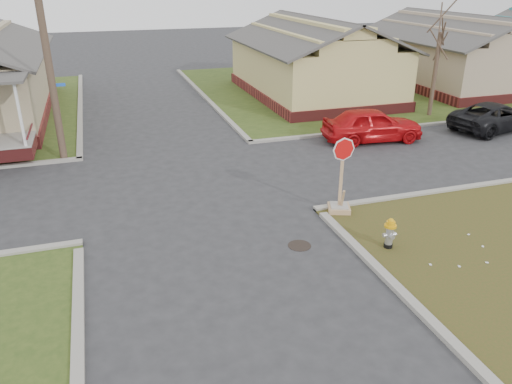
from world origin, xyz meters
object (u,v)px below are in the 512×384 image
object	(u,v)px
dark_pickup	(495,116)
red_sedan	(372,125)
utility_pole	(45,40)
stop_sign	(340,196)
fire_hydrant	(390,231)

from	to	relation	value
dark_pickup	red_sedan	bearing A→B (deg)	75.42
utility_pole	red_sedan	size ratio (longest dim) A/B	2.04
stop_sign	red_sedan	world-z (taller)	stop_sign
fire_hydrant	red_sedan	xyz separation A→B (m)	(4.44, 8.68, 0.22)
fire_hydrant	red_sedan	size ratio (longest dim) A/B	0.20
fire_hydrant	utility_pole	bearing A→B (deg)	135.52
red_sedan	utility_pole	bearing A→B (deg)	89.02
fire_hydrant	dark_pickup	size ratio (longest dim) A/B	0.19
stop_sign	fire_hydrant	bearing A→B (deg)	-64.23
utility_pole	red_sedan	bearing A→B (deg)	-6.98
fire_hydrant	dark_pickup	world-z (taller)	dark_pickup
stop_sign	dark_pickup	size ratio (longest dim) A/B	0.51
stop_sign	dark_pickup	world-z (taller)	stop_sign
stop_sign	dark_pickup	xyz separation A→B (m)	(11.17, 5.98, 0.08)
stop_sign	red_sedan	size ratio (longest dim) A/B	0.55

